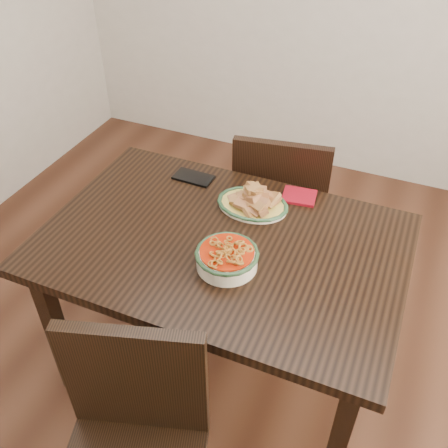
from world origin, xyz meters
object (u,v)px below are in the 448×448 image
at_px(chair_near, 133,445).
at_px(noodle_bowl, 227,256).
at_px(fish_plate, 253,198).
at_px(dining_table, 222,258).
at_px(chair_far, 280,204).
at_px(smartphone, 194,177).

distance_m(chair_near, noodle_bowl, 0.64).
bearing_deg(fish_plate, chair_near, -91.64).
relative_size(dining_table, chair_far, 1.46).
bearing_deg(chair_near, dining_table, 73.42).
bearing_deg(chair_near, chair_far, 71.37).
bearing_deg(fish_plate, smartphone, 163.59).
distance_m(chair_far, smartphone, 0.50).
relative_size(dining_table, chair_near, 1.46).
bearing_deg(chair_far, dining_table, 76.94).
bearing_deg(smartphone, fish_plate, -14.70).
xyz_separation_m(dining_table, chair_near, (0.01, -0.68, -0.16)).
height_order(dining_table, noodle_bowl, noodle_bowl).
relative_size(dining_table, fish_plate, 4.75).
relative_size(chair_near, noodle_bowl, 4.10).
height_order(chair_far, fish_plate, chair_far).
bearing_deg(smartphone, dining_table, -48.24).
bearing_deg(noodle_bowl, chair_far, 92.10).
bearing_deg(fish_plate, noodle_bowl, -84.09).
xyz_separation_m(chair_far, noodle_bowl, (0.03, -0.72, 0.29)).
relative_size(chair_near, smartphone, 5.41).
xyz_separation_m(dining_table, noodle_bowl, (0.07, -0.11, 0.13)).
height_order(noodle_bowl, smartphone, noodle_bowl).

